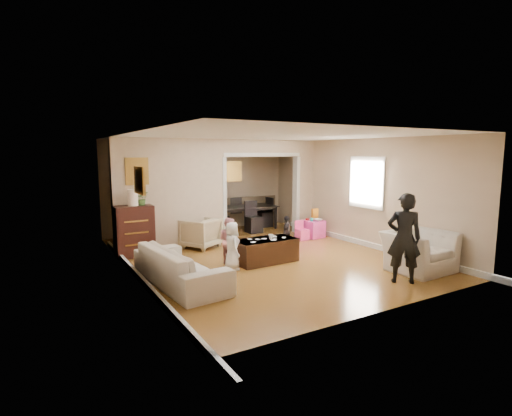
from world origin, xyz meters
TOP-DOWN VIEW (x-y plane):
  - floor at (0.00, 0.00)m, footprint 7.00×7.00m
  - partition_left at (-1.38, 1.80)m, footprint 2.75×0.18m
  - partition_right at (2.48, 1.80)m, footprint 0.55×0.18m
  - partition_header at (1.10, 1.80)m, footprint 2.22×0.18m
  - window_pane at (2.73, -0.40)m, footprint 0.03×0.95m
  - framed_art_partition at (-2.20, 1.70)m, footprint 0.45×0.03m
  - framed_art_sofa_wall at (-2.71, -0.60)m, footprint 0.03×0.55m
  - framed_art_alcove at (1.10, 3.44)m, footprint 0.45×0.03m
  - sofa at (-2.14, -0.90)m, footprint 1.09×2.30m
  - armchair_back at (-0.83, 1.43)m, footprint 1.06×1.06m
  - armchair_front at (2.10, -2.43)m, footprint 1.20×1.06m
  - dresser at (-2.38, 1.42)m, footprint 0.81×0.46m
  - table_lamp at (-2.38, 1.42)m, footprint 0.22×0.22m
  - potted_plant at (-2.18, 1.42)m, footprint 0.27×0.23m
  - coffee_table at (-0.14, -0.43)m, footprint 1.32×0.70m
  - coffee_cup at (-0.04, -0.48)m, footprint 0.11×0.11m
  - play_table at (2.25, 1.00)m, footprint 0.52×0.52m
  - cereal_box at (2.37, 1.10)m, footprint 0.21×0.09m
  - cyan_cup at (2.15, 0.95)m, footprint 0.08×0.08m
  - toy_block at (2.13, 1.12)m, footprint 0.10×0.09m
  - play_bowl at (2.30, 0.88)m, footprint 0.25×0.25m
  - dining_table at (1.17, 3.00)m, footprint 2.03×1.24m
  - adult_person at (1.26, -2.75)m, footprint 0.69×0.66m
  - child_kneel_a at (-0.99, -0.58)m, footprint 0.36×0.49m
  - child_kneel_b at (-0.84, -0.13)m, footprint 0.51×0.56m
  - child_toddler at (0.91, 0.32)m, footprint 0.47×0.46m
  - craft_papers at (-0.09, -0.43)m, footprint 0.89×0.42m

SIDE VIEW (x-z plane):
  - floor at x=0.00m, z-range 0.00..0.00m
  - play_table at x=2.25m, z-range 0.00..0.46m
  - coffee_table at x=-0.14m, z-range 0.00..0.48m
  - sofa at x=-2.14m, z-range 0.00..0.65m
  - dining_table at x=1.17m, z-range 0.00..0.69m
  - armchair_back at x=-0.83m, z-range 0.00..0.71m
  - armchair_front at x=2.10m, z-range 0.00..0.76m
  - child_toddler at x=0.91m, z-range 0.00..0.79m
  - child_kneel_a at x=-0.99m, z-range 0.00..0.94m
  - child_kneel_b at x=-0.84m, z-range 0.00..0.95m
  - toy_block at x=2.13m, z-range 0.46..0.51m
  - craft_papers at x=-0.09m, z-range 0.48..0.49m
  - play_bowl at x=2.30m, z-range 0.46..0.52m
  - cyan_cup at x=2.15m, z-range 0.46..0.54m
  - coffee_cup at x=-0.04m, z-range 0.48..0.58m
  - dresser at x=-2.38m, z-range 0.00..1.12m
  - cereal_box at x=2.37m, z-range 0.46..0.76m
  - adult_person at x=1.26m, z-range 0.00..1.58m
  - potted_plant at x=-2.18m, z-range 1.12..1.42m
  - table_lamp at x=-2.38m, z-range 1.12..1.48m
  - partition_left at x=-1.38m, z-range 0.00..2.60m
  - partition_right at x=2.48m, z-range 0.00..2.60m
  - window_pane at x=2.73m, z-range 1.00..2.10m
  - framed_art_alcove at x=1.10m, z-range 1.42..1.98m
  - framed_art_sofa_wall at x=-2.71m, z-range 1.60..2.00m
  - framed_art_partition at x=-2.20m, z-range 1.58..2.12m
  - partition_header at x=1.10m, z-range 2.25..2.60m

